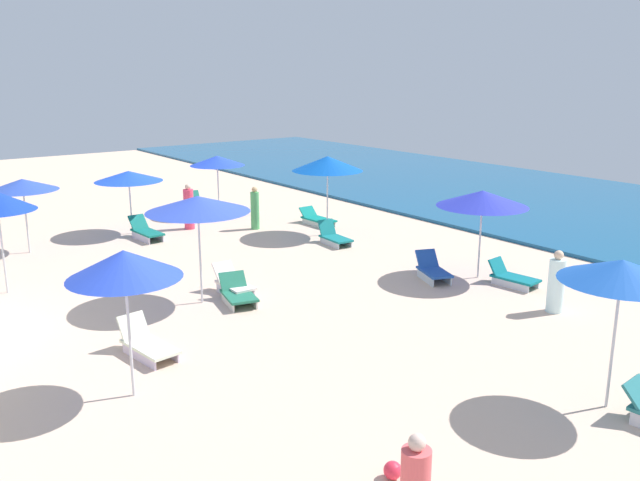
# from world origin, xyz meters

# --- Properties ---
(ocean) EXTENTS (60.00, 13.61, 0.12)m
(ocean) POSITION_xyz_m (0.00, 23.20, 0.06)
(ocean) COLOR #155583
(ocean) RESTS_ON ground_plane
(umbrella_0) EXTENTS (2.43, 2.43, 2.40)m
(umbrella_0) POSITION_xyz_m (3.88, 12.55, 2.19)
(umbrella_0) COLOR silver
(umbrella_0) RESTS_ON ground_plane
(lounge_chair_0_0) EXTENTS (1.39, 1.01, 0.71)m
(lounge_chair_0_0) POSITION_xyz_m (3.29, 11.41, 0.27)
(lounge_chair_0_0) COLOR silver
(lounge_chair_0_0) RESTS_ON ground_plane
(lounge_chair_0_1) EXTENTS (1.35, 0.73, 0.64)m
(lounge_chair_0_1) POSITION_xyz_m (4.87, 12.73, 0.23)
(lounge_chair_0_1) COLOR silver
(lounge_chair_0_1) RESTS_ON ground_plane
(umbrella_1) EXTENTS (2.09, 2.09, 2.30)m
(umbrella_1) POSITION_xyz_m (-6.10, 3.40, 2.12)
(umbrella_1) COLOR silver
(umbrella_1) RESTS_ON ground_plane
(umbrella_2) EXTENTS (2.09, 2.09, 2.29)m
(umbrella_2) POSITION_xyz_m (-7.57, 10.79, 2.10)
(umbrella_2) COLOR silver
(umbrella_2) RESTS_ON ground_plane
(lounge_chair_2_0) EXTENTS (1.43, 0.87, 0.66)m
(lounge_chair_2_0) POSITION_xyz_m (-9.10, 10.53, 0.25)
(lounge_chair_2_0) COLOR silver
(lounge_chair_2_0) RESTS_ON ground_plane
(umbrella_3) EXTENTS (1.98, 1.98, 2.58)m
(umbrella_3) POSITION_xyz_m (9.96, 8.68, 2.39)
(umbrella_3) COLOR silver
(umbrella_3) RESTS_ON ground_plane
(umbrella_4) EXTENTS (2.47, 2.47, 2.64)m
(umbrella_4) POSITION_xyz_m (1.21, 5.59, 2.44)
(umbrella_4) COLOR silver
(umbrella_4) RESTS_ON ground_plane
(lounge_chair_4_0) EXTENTS (1.35, 0.58, 0.73)m
(lounge_chair_4_0) POSITION_xyz_m (1.16, 6.49, 0.28)
(lounge_chair_4_0) COLOR silver
(lounge_chair_4_0) RESTS_ON ground_plane
(lounge_chair_4_1) EXTENTS (1.38, 0.93, 0.65)m
(lounge_chair_4_1) POSITION_xyz_m (1.77, 6.27, 0.25)
(lounge_chair_4_1) COLOR silver
(lounge_chair_4_1) RESTS_ON ground_plane
(umbrella_5) EXTENTS (2.38, 2.38, 2.70)m
(umbrella_5) POSITION_xyz_m (-2.41, 12.18, 2.45)
(umbrella_5) COLOR silver
(umbrella_5) RESTS_ON ground_plane
(lounge_chair_5_0) EXTENTS (1.32, 0.68, 0.73)m
(lounge_chair_5_0) POSITION_xyz_m (-1.27, 11.59, 0.24)
(lounge_chair_5_0) COLOR silver
(lounge_chair_5_0) RESTS_ON ground_plane
(lounge_chair_5_1) EXTENTS (1.52, 0.68, 0.57)m
(lounge_chair_5_1) POSITION_xyz_m (-3.89, 12.83, 0.22)
(lounge_chair_5_1) COLOR silver
(lounge_chair_5_1) RESTS_ON ground_plane
(umbrella_6) EXTENTS (1.92, 1.92, 2.63)m
(umbrella_6) POSITION_xyz_m (4.82, 2.44, 2.38)
(umbrella_6) COLOR silver
(umbrella_6) RESTS_ON ground_plane
(lounge_chair_6_0) EXTENTS (1.52, 0.77, 0.72)m
(lounge_chair_6_0) POSITION_xyz_m (3.38, 3.29, 0.24)
(lounge_chair_6_0) COLOR silver
(lounge_chair_6_0) RESTS_ON ground_plane
(umbrella_8) EXTENTS (2.28, 2.28, 2.18)m
(umbrella_8) POSITION_xyz_m (-6.58, 6.89, 2.00)
(umbrella_8) COLOR silver
(umbrella_8) RESTS_ON ground_plane
(lounge_chair_8_0) EXTENTS (1.60, 0.67, 0.72)m
(lounge_chair_8_0) POSITION_xyz_m (-5.54, 6.95, 0.27)
(lounge_chair_8_0) COLOR silver
(lounge_chair_8_0) RESTS_ON ground_plane
(beachgoer_0) EXTENTS (0.32, 0.32, 1.52)m
(beachgoer_0) POSITION_xyz_m (-4.63, 10.65, 0.71)
(beachgoer_0) COLOR #51AC61
(beachgoer_0) RESTS_ON ground_plane
(beachgoer_2) EXTENTS (0.51, 0.51, 1.48)m
(beachgoer_2) POSITION_xyz_m (6.71, 11.92, 0.68)
(beachgoer_2) COLOR white
(beachgoer_2) RESTS_ON ground_plane
(beachgoer_3) EXTENTS (0.50, 0.50, 1.61)m
(beachgoer_3) POSITION_xyz_m (-6.05, 8.79, 0.74)
(beachgoer_3) COLOR #F14060
(beachgoer_3) RESTS_ON ground_plane
(beach_ball_0) EXTENTS (0.26, 0.26, 0.26)m
(beach_ball_0) POSITION_xyz_m (9.33, 4.39, 0.13)
(beach_ball_0) COLOR #EE2C42
(beach_ball_0) RESTS_ON ground_plane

